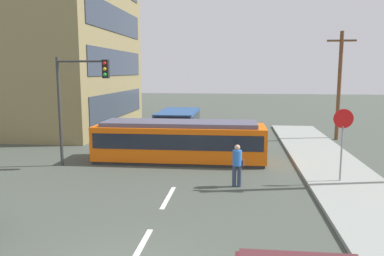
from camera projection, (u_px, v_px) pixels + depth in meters
The scene contains 12 objects.
ground_plane at pixel (184, 169), 17.43m from camera, with size 120.00×120.00×0.00m, color #454C43.
sidewalk_curb_right at pixel (367, 204), 12.69m from camera, with size 3.20×36.00×0.14m, color gray.
lane_stripe_1 at pixel (140, 249), 9.58m from camera, with size 0.16×2.40×0.01m, color silver.
lane_stripe_2 at pixel (168, 197), 13.50m from camera, with size 0.16×2.40×0.01m, color silver.
lane_stripe_3 at pixel (200, 140), 24.88m from camera, with size 0.16×2.40×0.01m, color silver.
lane_stripe_4 at pixel (207, 127), 30.77m from camera, with size 0.16×2.40×0.01m, color silver.
streetcar_tram at pixel (180, 141), 18.88m from camera, with size 8.47×2.66×2.01m.
city_bus at pixel (178, 122), 26.15m from camera, with size 2.55×5.21×1.77m.
pedestrian_crossing at pixel (237, 163), 14.65m from camera, with size 0.47×0.36×1.67m.
stop_sign at pixel (343, 130), 14.82m from camera, with size 0.76×0.07×2.88m.
traffic_light_mast at pixel (78, 91), 17.44m from camera, with size 2.52×0.33×5.12m.
utility_pole_mid at pixel (339, 84), 24.41m from camera, with size 1.80×0.24×7.01m.
Camera 1 is at (2.41, -6.79, 4.47)m, focal length 35.34 mm.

